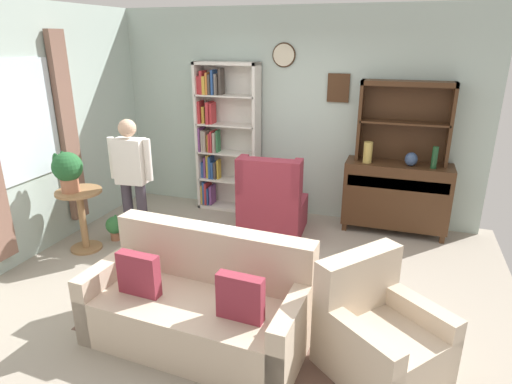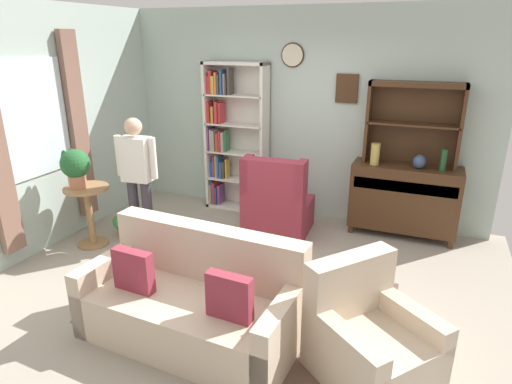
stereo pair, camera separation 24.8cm
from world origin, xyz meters
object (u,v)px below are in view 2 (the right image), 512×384
(potted_plant_large, at_px, (75,166))
(vase_round, at_px, (419,162))
(wingback_chair, at_px, (277,206))
(person_reading, at_px, (138,173))
(bookshelf, at_px, (231,137))
(sideboard, at_px, (404,197))
(vase_tall, at_px, (375,154))
(couch_floral, at_px, (193,303))
(sideboard_hutch, at_px, (414,112))
(bottle_wine, at_px, (443,160))
(potted_plant_small, at_px, (122,223))
(plant_stand, at_px, (89,210))
(armchair_floral, at_px, (369,342))

(potted_plant_large, bearing_deg, vase_round, 25.06)
(wingback_chair, bearing_deg, person_reading, -148.47)
(bookshelf, bearing_deg, sideboard, -1.97)
(vase_tall, relative_size, couch_floral, 0.14)
(sideboard_hutch, height_order, person_reading, sideboard_hutch)
(sideboard_hutch, relative_size, wingback_chair, 1.05)
(sideboard, xyz_separation_m, bottle_wine, (0.39, -0.09, 0.54))
(bookshelf, height_order, wingback_chair, bookshelf)
(potted_plant_small, bearing_deg, couch_floral, -36.95)
(bookshelf, xyz_separation_m, bottle_wine, (2.82, -0.17, -0.01))
(potted_plant_small, bearing_deg, vase_round, 21.07)
(sideboard, height_order, wingback_chair, wingback_chair)
(bookshelf, distance_m, vase_round, 2.56)
(sideboard_hutch, relative_size, plant_stand, 1.47)
(potted_plant_large, bearing_deg, bookshelf, 59.29)
(bookshelf, bearing_deg, vase_round, -3.36)
(sideboard, distance_m, plant_stand, 3.88)
(bookshelf, xyz_separation_m, vase_round, (2.56, -0.15, -0.06))
(potted_plant_large, bearing_deg, wingback_chair, 29.98)
(potted_plant_small, xyz_separation_m, person_reading, (0.38, -0.09, 0.73))
(bookshelf, bearing_deg, person_reading, -107.19)
(vase_tall, distance_m, bottle_wine, 0.78)
(bookshelf, relative_size, sideboard_hutch, 1.91)
(bookshelf, height_order, potted_plant_large, bookshelf)
(bookshelf, distance_m, person_reading, 1.63)
(sideboard_hutch, xyz_separation_m, potted_plant_large, (-3.53, -1.89, -0.54))
(potted_plant_small, bearing_deg, sideboard, 22.82)
(bottle_wine, xyz_separation_m, armchair_floral, (-0.40, -2.59, -0.76))
(vase_tall, height_order, armchair_floral, vase_tall)
(couch_floral, height_order, armchair_floral, couch_floral)
(vase_tall, distance_m, person_reading, 2.88)
(plant_stand, bearing_deg, person_reading, 24.09)
(sideboard, distance_m, person_reading, 3.28)
(vase_round, relative_size, couch_floral, 0.09)
(vase_tall, relative_size, potted_plant_large, 0.57)
(plant_stand, bearing_deg, bookshelf, 59.95)
(armchair_floral, bearing_deg, sideboard, 89.69)
(vase_round, height_order, wingback_chair, vase_round)
(vase_tall, bearing_deg, armchair_floral, -81.79)
(bottle_wine, bearing_deg, bookshelf, 176.49)
(sideboard_hutch, relative_size, person_reading, 0.71)
(plant_stand, bearing_deg, vase_round, 24.70)
(vase_round, distance_m, potted_plant_small, 3.76)
(sideboard, relative_size, sideboard_hutch, 1.18)
(sideboard_hutch, xyz_separation_m, couch_floral, (-1.46, -2.87, -1.25))
(bottle_wine, height_order, potted_plant_large, potted_plant_large)
(plant_stand, xyz_separation_m, potted_plant_small, (0.18, 0.34, -0.28))
(armchair_floral, bearing_deg, plant_stand, 164.51)
(sideboard_hutch, bearing_deg, person_reading, -151.47)
(person_reading, bearing_deg, armchair_floral, -22.71)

